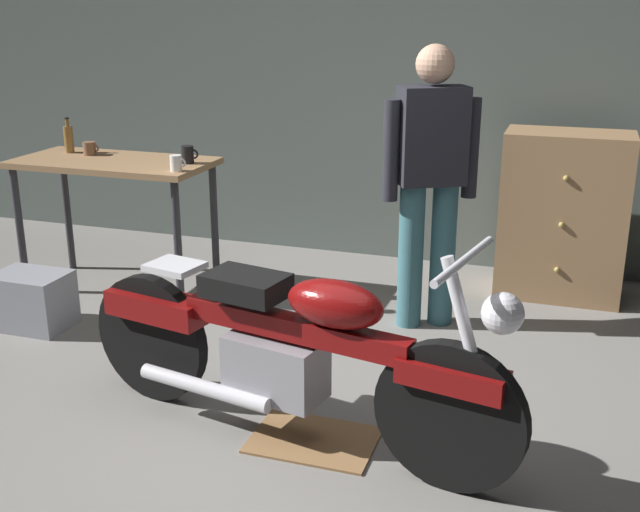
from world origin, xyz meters
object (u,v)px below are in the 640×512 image
bottle (69,138)px  person_standing (430,176)px  motorcycle (288,347)px  mug_white_ceramic (176,163)px  mug_black_matte (188,155)px  storage_bin (32,300)px  wooden_dresser (563,216)px  mug_brown_stoneware (90,148)px

bottle → person_standing: bearing=-1.7°
motorcycle → mug_white_ceramic: (-1.20, 1.27, 0.50)m
person_standing → bottle: bearing=-29.9°
motorcycle → mug_black_matte: bearing=140.8°
mug_black_matte → person_standing: bearing=0.1°
storage_bin → mug_black_matte: mug_black_matte is taller
mug_white_ceramic → bottle: (-0.99, 0.32, 0.05)m
wooden_dresser → bottle: bearing=-167.9°
mug_black_matte → mug_white_ceramic: bearing=-79.4°
wooden_dresser → storage_bin: bearing=-152.2°
person_standing → motorcycle: bearing=49.9°
motorcycle → storage_bin: size_ratio=4.91×
mug_black_matte → mug_brown_stoneware: bearing=176.5°
person_standing → wooden_dresser: (0.75, 0.78, -0.38)m
storage_bin → mug_white_ceramic: (0.72, 0.56, 0.78)m
person_standing → mug_white_ceramic: 1.54m
motorcycle → bottle: bottle is taller
motorcycle → mug_black_matte: (-1.25, 1.51, 0.51)m
motorcycle → person_standing: 1.62m
wooden_dresser → mug_brown_stoneware: wooden_dresser is taller
person_standing → storage_bin: 2.50m
wooden_dresser → mug_white_ceramic: wooden_dresser is taller
mug_brown_stoneware → motorcycle: bearing=-37.7°
person_standing → wooden_dresser: bearing=-162.1°
storage_bin → mug_brown_stoneware: (-0.09, 0.85, 0.77)m
motorcycle → wooden_dresser: size_ratio=1.97×
mug_brown_stoneware → mug_white_ceramic: mug_white_ceramic is taller
person_standing → mug_white_ceramic: bearing=-19.1°
storage_bin → bottle: size_ratio=1.83×
mug_brown_stoneware → bottle: 0.19m
motorcycle → mug_black_matte: 2.02m
motorcycle → mug_brown_stoneware: bearing=153.5°
storage_bin → mug_black_matte: 1.31m
storage_bin → person_standing: bearing=19.7°
motorcycle → mug_brown_stoneware: size_ratio=18.56×
wooden_dresser → bottle: size_ratio=4.56×
motorcycle → bottle: bearing=155.4°
wooden_dresser → mug_white_ceramic: bearing=-155.8°
mug_brown_stoneware → person_standing: bearing=-1.1°
storage_bin → mug_brown_stoneware: mug_brown_stoneware is taller
storage_bin → mug_white_ceramic: mug_white_ceramic is taller
mug_brown_stoneware → mug_white_ceramic: 0.86m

